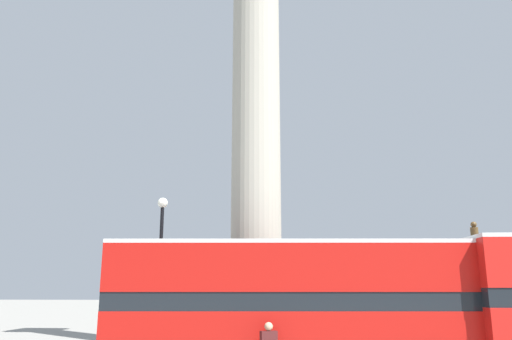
# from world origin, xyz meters

# --- Properties ---
(monument_column) EXTENTS (4.96, 4.96, 25.99)m
(monument_column) POSITION_xyz_m (0.00, 0.00, 10.89)
(monument_column) COLOR #A39E8E
(monument_column) RESTS_ON ground_plane
(bus_b) EXTENTS (11.45, 3.43, 4.16)m
(bus_b) POSITION_xyz_m (1.42, -4.99, 2.31)
(bus_b) COLOR #B7140F
(bus_b) RESTS_ON ground_plane
(equestrian_statue) EXTENTS (4.18, 3.86, 5.81)m
(equestrian_statue) POSITION_xyz_m (10.19, 3.04, 1.59)
(equestrian_statue) COLOR #A39E8E
(equestrian_statue) RESTS_ON ground_plane
(street_lamp) EXTENTS (0.40, 0.40, 6.23)m
(street_lamp) POSITION_xyz_m (-3.60, -1.98, 3.35)
(street_lamp) COLOR black
(street_lamp) RESTS_ON ground_plane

